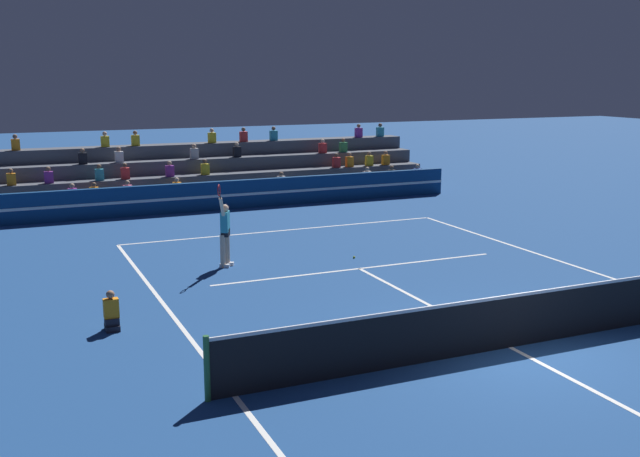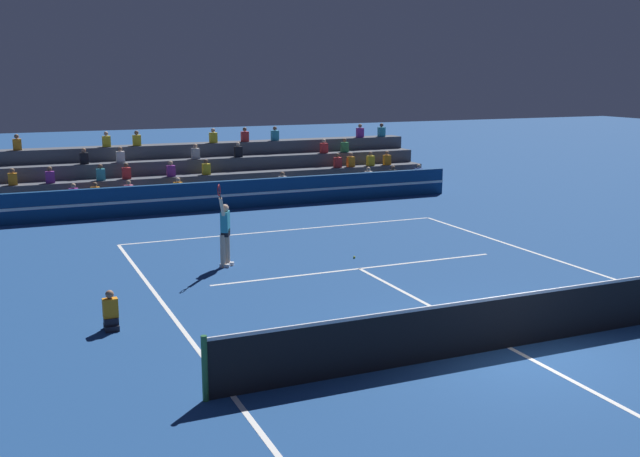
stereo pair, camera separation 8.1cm
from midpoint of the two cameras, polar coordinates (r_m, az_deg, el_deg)
name	(u,v)px [view 1 (the left image)]	position (r m, az deg, el deg)	size (l,w,h in m)	color
ground_plane	(510,347)	(14.95, 14.12, -8.77)	(120.00, 120.00, 0.00)	navy
court_lines	(510,347)	(14.95, 14.12, -8.76)	(11.10, 23.90, 0.01)	white
tennis_net	(511,320)	(14.78, 14.23, -6.79)	(12.00, 0.10, 1.10)	#2D6B38
sponsor_banner_wall	(243,194)	(29.24, -6.00, 2.64)	(18.00, 0.26, 1.10)	navy
bleacher_stand	(219,177)	(32.20, -7.74, 3.94)	(18.11, 3.80, 2.83)	#4C515B
ball_kid_courtside	(112,315)	(15.91, -15.74, -6.34)	(0.30, 0.36, 0.84)	black
tennis_player	(225,231)	(20.29, -7.37, -0.20)	(0.67, 1.07, 2.41)	beige
tennis_ball	(354,257)	(21.24, 2.50, -2.20)	(0.07, 0.07, 0.07)	#C6DB33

